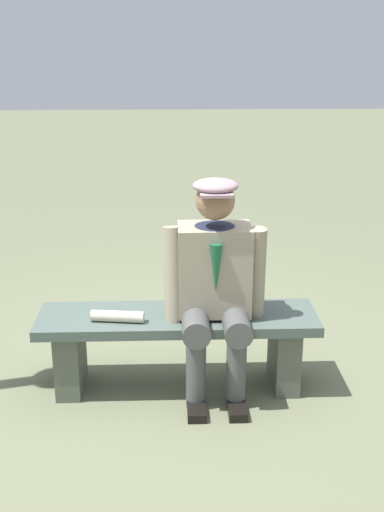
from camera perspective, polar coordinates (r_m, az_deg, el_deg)
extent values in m
plane|color=#64694D|center=(3.87, -1.24, -11.31)|extent=(30.00, 30.00, 0.00)
cube|color=#47564F|center=(3.68, -1.28, -5.61)|extent=(1.58, 0.42, 0.06)
cube|color=#4F5649|center=(3.83, 8.14, -8.49)|extent=(0.14, 0.36, 0.39)
cube|color=#4F5649|center=(3.82, -10.69, -8.74)|extent=(0.14, 0.36, 0.39)
cube|color=gray|center=(3.57, 1.98, -1.18)|extent=(0.40, 0.26, 0.50)
cylinder|color=#1E2338|center=(3.50, 2.02, 2.22)|extent=(0.22, 0.22, 0.06)
cone|color=#195938|center=(3.43, 2.14, -1.12)|extent=(0.07, 0.07, 0.28)
sphere|color=#8C664C|center=(3.44, 2.07, 4.93)|extent=(0.21, 0.21, 0.21)
ellipsoid|color=gray|center=(3.42, 2.09, 6.23)|extent=(0.24, 0.24, 0.07)
cube|color=gray|center=(3.33, 2.20, 5.42)|extent=(0.17, 0.10, 0.02)
cylinder|color=#4B4D4B|center=(3.57, 3.83, -5.59)|extent=(0.15, 0.44, 0.15)
cylinder|color=#4B4D4B|center=(3.57, 3.94, -9.81)|extent=(0.11, 0.11, 0.47)
cube|color=black|center=(3.62, 3.96, -13.19)|extent=(0.10, 0.24, 0.05)
cylinder|color=gray|center=(3.57, 5.71, -1.76)|extent=(0.11, 0.15, 0.56)
cylinder|color=#4B4D4B|center=(3.55, 0.28, -5.66)|extent=(0.15, 0.44, 0.15)
cylinder|color=#4B4D4B|center=(3.55, 0.35, -9.90)|extent=(0.11, 0.11, 0.47)
cube|color=black|center=(3.61, 0.38, -13.29)|extent=(0.10, 0.24, 0.05)
cylinder|color=gray|center=(3.53, -1.71, -1.86)|extent=(0.11, 0.19, 0.56)
cylinder|color=beige|center=(3.59, -6.60, -5.32)|extent=(0.30, 0.10, 0.06)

